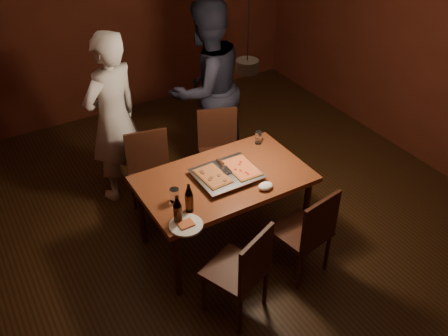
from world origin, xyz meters
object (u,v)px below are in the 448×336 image
beer_bottle_a (178,210)px  pendant_lamp (247,65)px  dining_table (224,184)px  diner_white (113,119)px  beer_bottle_b (189,198)px  chair_near_right (309,227)px  chair_near_left (244,266)px  chair_far_right (219,144)px  diner_dark (206,88)px  chair_far_left (150,168)px  plate_slice (186,225)px  pizza_tray (227,175)px

beer_bottle_a → pendant_lamp: size_ratio=0.24×
dining_table → diner_white: size_ratio=0.83×
beer_bottle_a → beer_bottle_b: same height
chair_near_right → chair_near_left: bearing=177.9°
beer_bottle_b → diner_white: 1.47m
chair_far_right → diner_dark: bearing=-83.0°
chair_far_left → diner_white: diner_white is taller
beer_bottle_a → plate_slice: size_ratio=0.97×
beer_bottle_b → dining_table: bearing=27.8°
chair_far_right → beer_bottle_b: 1.40m
pendant_lamp → dining_table: bearing=-177.9°
chair_near_right → plate_slice: 1.06m
pizza_tray → diner_dark: size_ratio=0.29×
chair_far_left → beer_bottle_b: 1.05m
dining_table → chair_near_left: bearing=-110.6°
chair_far_left → plate_slice: bearing=92.4°
plate_slice → diner_white: 1.63m
beer_bottle_a → pendant_lamp: pendant_lamp is taller
chair_near_left → diner_white: size_ratio=0.30×
pizza_tray → diner_white: (-0.57, 1.23, 0.13)m
diner_dark → chair_far_right: bearing=64.8°
chair_far_right → beer_bottle_a: (-1.02, -1.12, 0.34)m
chair_near_right → beer_bottle_a: beer_bottle_a is taller
beer_bottle_a → beer_bottle_b: size_ratio=1.00×
beer_bottle_a → beer_bottle_b: 0.16m
chair_near_left → diner_dark: size_ratio=0.29×
chair_far_right → pizza_tray: 0.92m
beer_bottle_b → plate_slice: (-0.11, -0.15, -0.12)m
chair_near_right → chair_far_left: bearing=108.8°
beer_bottle_a → diner_dark: diner_dark is taller
chair_far_left → chair_near_left: size_ratio=0.90×
chair_near_right → beer_bottle_b: (-0.87, 0.48, 0.34)m
beer_bottle_b → diner_white: bearing=93.2°
chair_far_left → beer_bottle_a: 1.15m
chair_far_right → chair_near_left: size_ratio=0.99×
chair_far_right → chair_near_right: bearing=110.4°
dining_table → chair_far_right: 0.90m
pizza_tray → beer_bottle_a: (-0.64, -0.32, 0.11)m
dining_table → chair_far_right: chair_far_right is taller
dining_table → beer_bottle_a: size_ratio=5.78×
chair_far_right → diner_white: bearing=-3.7°
beer_bottle_b → pizza_tray: bearing=25.5°
plate_slice → chair_near_right: bearing=-18.5°
diner_white → chair_near_left: bearing=73.5°
chair_far_right → diner_white: size_ratio=0.30×
pizza_tray → beer_bottle_a: bearing=-149.2°
chair_far_left → beer_bottle_a: size_ratio=1.91×
beer_bottle_a → diner_dark: 1.93m
chair_far_left → chair_near_left: 1.57m
chair_far_left → dining_table: bearing=129.6°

